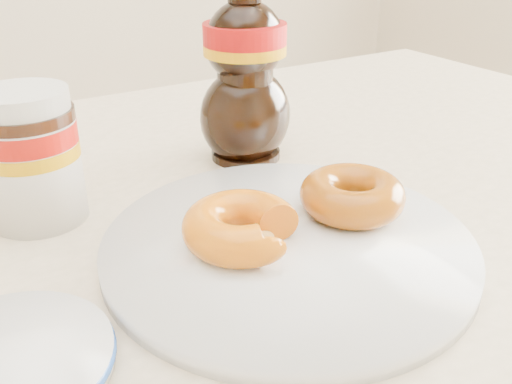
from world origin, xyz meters
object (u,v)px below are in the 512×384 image
dining_table (196,315)px  donut_whole (352,195)px  plate (288,245)px  syrup_bottle (245,69)px  nutella_jar (30,152)px  blue_rim_saucer (6,363)px  donut_bitten (241,227)px

dining_table → donut_whole: bearing=-23.2°
dining_table → plate: size_ratio=4.65×
dining_table → donut_whole: donut_whole is taller
donut_whole → syrup_bottle: 0.20m
nutella_jar → syrup_bottle: size_ratio=0.59×
donut_whole → syrup_bottle: syrup_bottle is taller
blue_rim_saucer → dining_table: bearing=27.3°
plate → blue_rim_saucer: 0.22m
blue_rim_saucer → nutella_jar: bearing=71.4°
dining_table → blue_rim_saucer: (-0.16, -0.09, 0.09)m
syrup_bottle → blue_rim_saucer: (-0.30, -0.22, -0.09)m
syrup_bottle → blue_rim_saucer: size_ratio=1.53×
donut_whole → nutella_jar: bearing=145.1°
blue_rim_saucer → donut_bitten: bearing=9.9°
plate → donut_bitten: donut_bitten is taller
dining_table → syrup_bottle: syrup_bottle is taller
donut_bitten → blue_rim_saucer: 0.19m
donut_bitten → blue_rim_saucer: size_ratio=0.71×
donut_bitten → syrup_bottle: syrup_bottle is taller
dining_table → blue_rim_saucer: blue_rim_saucer is taller
plate → donut_bitten: bearing=164.6°
syrup_bottle → nutella_jar: bearing=-173.8°
donut_whole → syrup_bottle: (0.00, 0.19, 0.07)m
donut_bitten → donut_whole: size_ratio=1.02×
dining_table → donut_bitten: (0.02, -0.05, 0.11)m
plate → syrup_bottle: size_ratio=1.49×
donut_whole → blue_rim_saucer: 0.30m
nutella_jar → blue_rim_saucer: (-0.06, -0.19, -0.06)m
dining_table → donut_bitten: size_ratio=14.98×
dining_table → donut_whole: (0.13, -0.06, 0.11)m
plate → syrup_bottle: 0.23m
donut_bitten → syrup_bottle: bearing=74.5°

